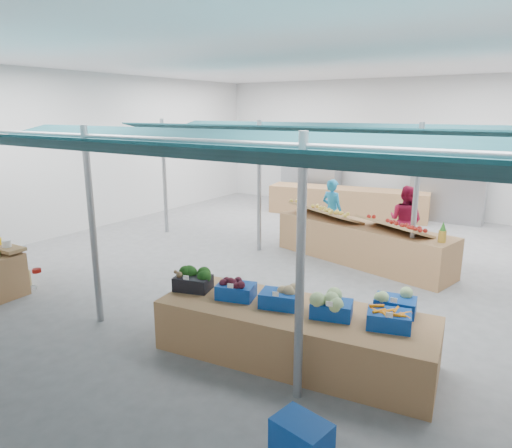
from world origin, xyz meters
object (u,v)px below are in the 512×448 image
Objects in this scene: veg_counter at (293,334)px; vendor_right at (405,220)px; fruit_counter at (361,243)px; vendor_left at (332,211)px.

vendor_right reaches higher than veg_counter.
veg_counter is at bearing 104.39° from vendor_right.
veg_counter is 4.33m from fruit_counter.
vendor_right is at bearing 83.18° from veg_counter.
vendor_left is 1.00× the size of vendor_right.
fruit_counter is 1.67m from vendor_left.
vendor_right is (0.60, 1.10, 0.37)m from fruit_counter.
veg_counter is 5.72m from vendor_left.
vendor_right reaches higher than fruit_counter.
veg_counter is at bearing -67.29° from fruit_counter.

